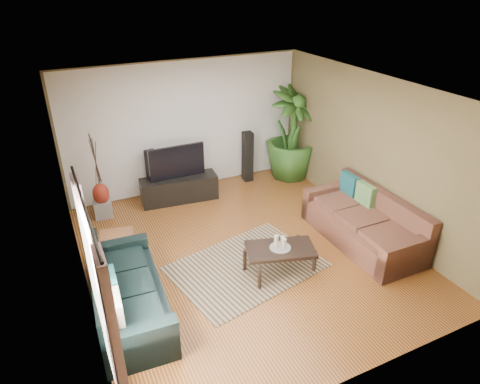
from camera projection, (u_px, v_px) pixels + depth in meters
floor at (245, 253)px, 7.14m from camera, size 5.50×5.50×0.00m
ceiling at (246, 92)px, 5.89m from camera, size 5.50×5.50×0.00m
wall_back at (186, 127)px, 8.72m from camera, size 5.00×0.00×5.00m
wall_front at (366, 287)px, 4.32m from camera, size 5.00×0.00×5.00m
wall_left at (74, 216)px, 5.56m from camera, size 0.00×5.50×5.50m
wall_right at (374, 153)px, 7.47m from camera, size 0.00×5.50×5.50m
backwall_panel at (186, 127)px, 8.71m from camera, size 4.90×0.00×4.90m
window_pane at (94, 285)px, 4.26m from camera, size 0.00×1.80×1.80m
curtain_near at (117, 356)px, 3.80m from camera, size 0.08×0.35×2.20m
curtain_far at (92, 263)px, 5.00m from camera, size 0.08×0.35×2.20m
curtain_rod at (84, 206)px, 3.87m from camera, size 0.03×1.90×0.03m
sofa_left at (128, 289)px, 5.68m from camera, size 1.01×2.10×0.85m
sofa_right at (363, 220)px, 7.27m from camera, size 1.01×2.23×0.85m
area_rug at (246, 266)px, 6.80m from camera, size 2.54×2.02×0.01m
coffee_table at (280, 259)px, 6.62m from camera, size 1.17×0.86×0.43m
candle_tray at (280, 247)px, 6.52m from camera, size 0.32×0.32×0.01m
candle_tall at (276, 241)px, 6.47m from camera, size 0.07×0.07×0.21m
candle_mid at (284, 243)px, 6.46m from camera, size 0.07×0.07×0.16m
candle_short at (282, 240)px, 6.56m from camera, size 0.07×0.07×0.13m
tv_stand at (179, 189)px, 8.66m from camera, size 1.57×0.62×0.51m
television at (177, 162)px, 8.41m from camera, size 1.12×0.06×0.66m
speaker_left at (153, 176)px, 8.57m from camera, size 0.21×0.23×1.06m
speaker_right at (248, 157)px, 9.37m from camera, size 0.22×0.24×1.12m
potted_plant at (292, 134)px, 9.35m from camera, size 1.38×1.38×2.01m
plant_pot at (290, 170)px, 9.75m from camera, size 0.37×0.37×0.29m
pedestal at (103, 208)px, 8.13m from camera, size 0.36×0.36×0.33m
vase at (101, 194)px, 7.99m from camera, size 0.30×0.30×0.42m
side_table at (118, 250)px, 6.73m from camera, size 0.60×0.60×0.54m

